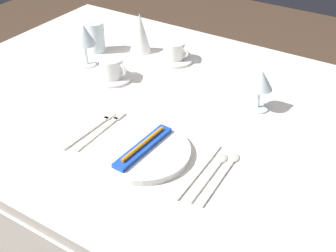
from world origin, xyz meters
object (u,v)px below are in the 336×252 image
object	(u,v)px
fork_outer	(103,129)
spoon_dessert	(224,172)
dinner_knife	(197,172)
coffee_cup_right	(112,68)
wine_glass_far	(261,82)
napkin_folded	(140,33)
drink_tumbler	(96,37)
toothbrush_package	(143,147)
wine_glass_centre	(84,37)
spoon_soup	(213,171)
dinner_plate	(143,152)
coffee_cup_left	(174,50)
fork_inner	(93,128)

from	to	relation	value
fork_outer	spoon_dessert	bearing A→B (deg)	2.63
dinner_knife	coffee_cup_right	world-z (taller)	coffee_cup_right
wine_glass_far	napkin_folded	bearing A→B (deg)	165.67
coffee_cup_right	drink_tumbler	bearing A→B (deg)	142.65
toothbrush_package	wine_glass_centre	xyz separation A→B (m)	(-0.46, 0.31, 0.08)
dinner_knife	wine_glass_centre	bearing A→B (deg)	154.10
toothbrush_package	spoon_soup	world-z (taller)	toothbrush_package
dinner_plate	spoon_soup	size ratio (longest dim) A/B	1.21
wine_glass_centre	wine_glass_far	xyz separation A→B (m)	(0.62, 0.06, -0.02)
dinner_knife	wine_glass_centre	xyz separation A→B (m)	(-0.61, 0.30, 0.10)
coffee_cup_left	fork_outer	bearing A→B (deg)	-83.01
dinner_plate	spoon_dessert	distance (m)	0.22
wine_glass_centre	toothbrush_package	bearing A→B (deg)	-34.08
dinner_knife	spoon_dessert	world-z (taller)	spoon_dessert
dinner_plate	coffee_cup_right	world-z (taller)	coffee_cup_right
dinner_knife	wine_glass_centre	distance (m)	0.69
fork_inner	spoon_dessert	distance (m)	0.40
dinner_plate	toothbrush_package	world-z (taller)	toothbrush_package
dinner_knife	coffee_cup_left	distance (m)	0.62
coffee_cup_right	dinner_plate	bearing A→B (deg)	-40.87
coffee_cup_left	wine_glass_centre	world-z (taller)	wine_glass_centre
toothbrush_package	coffee_cup_right	xyz separation A→B (m)	(-0.32, 0.28, 0.02)
dinner_plate	drink_tumbler	bearing A→B (deg)	140.37
fork_outer	coffee_cup_right	xyz separation A→B (m)	(-0.16, 0.25, 0.04)
dinner_plate	spoon_dessert	xyz separation A→B (m)	(0.21, 0.05, -0.01)
spoon_dessert	drink_tumbler	xyz separation A→B (m)	(-0.71, 0.37, 0.05)
napkin_folded	wine_glass_centre	bearing A→B (deg)	-116.87
spoon_soup	drink_tumbler	xyz separation A→B (m)	(-0.69, 0.38, 0.05)
wine_glass_far	drink_tumbler	xyz separation A→B (m)	(-0.67, 0.05, -0.04)
toothbrush_package	coffee_cup_left	world-z (taller)	coffee_cup_left
toothbrush_package	spoon_soup	bearing A→B (deg)	10.90
dinner_plate	drink_tumbler	size ratio (longest dim) A/B	2.21
coffee_cup_left	drink_tumbler	size ratio (longest dim) A/B	0.89
wine_glass_far	spoon_soup	bearing A→B (deg)	-86.18
fork_inner	drink_tumbler	bearing A→B (deg)	128.33
dinner_plate	wine_glass_centre	bearing A→B (deg)	145.92
spoon_soup	napkin_folded	distance (m)	0.72
fork_outer	fork_inner	size ratio (longest dim) A/B	0.99
toothbrush_package	fork_outer	world-z (taller)	toothbrush_package
fork_outer	drink_tumbler	bearing A→B (deg)	131.63
fork_inner	wine_glass_far	bearing A→B (deg)	44.88
spoon_soup	drink_tumbler	bearing A→B (deg)	151.02
dinner_plate	coffee_cup_left	distance (m)	0.55
fork_inner	wine_glass_centre	distance (m)	0.41
dinner_plate	coffee_cup_left	xyz separation A→B (m)	(-0.22, 0.51, 0.03)
fork_outer	coffee_cup_left	world-z (taller)	coffee_cup_left
fork_inner	dinner_knife	world-z (taller)	same
toothbrush_package	wine_glass_centre	world-z (taller)	wine_glass_centre
dinner_knife	coffee_cup_right	xyz separation A→B (m)	(-0.47, 0.26, 0.04)
wine_glass_far	napkin_folded	world-z (taller)	napkin_folded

